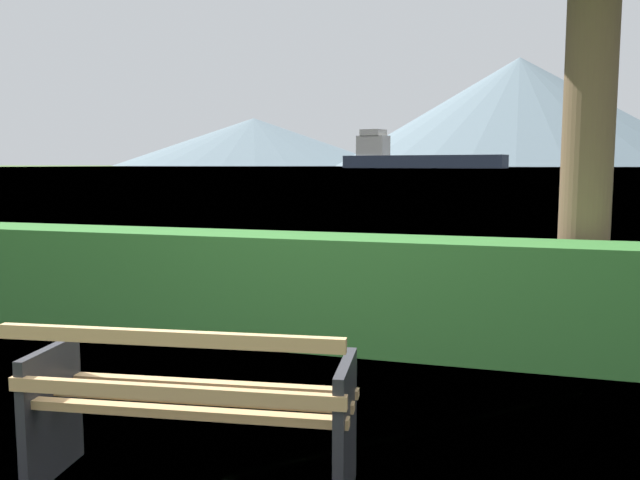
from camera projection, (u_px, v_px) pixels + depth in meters
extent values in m
plane|color=#7A99A8|center=(515.00, 168.00, 296.24)|extent=(620.00, 620.00, 0.00)
cube|color=tan|center=(179.00, 412.00, 3.07)|extent=(1.59, 0.26, 0.04)
cube|color=tan|center=(194.00, 398.00, 3.25)|extent=(1.59, 0.26, 0.04)
cube|color=tan|center=(207.00, 385.00, 3.44)|extent=(1.59, 0.26, 0.04)
cube|color=tan|center=(172.00, 393.00, 2.98)|extent=(1.59, 0.24, 0.06)
cube|color=tan|center=(167.00, 338.00, 2.90)|extent=(1.59, 0.24, 0.06)
cube|color=#2D2D33|center=(51.00, 412.00, 3.37)|extent=(0.11, 0.51, 0.68)
cube|color=#2D2D33|center=(345.00, 432.00, 3.12)|extent=(0.11, 0.51, 0.68)
cube|color=#387A33|center=(336.00, 291.00, 5.79)|extent=(8.10, 0.66, 0.97)
cylinder|color=brown|center=(588.00, 131.00, 5.72)|extent=(0.43, 0.43, 3.77)
cube|color=#2D384C|center=(421.00, 162.00, 266.96)|extent=(68.28, 26.74, 5.18)
cube|color=silver|center=(373.00, 146.00, 277.86)|extent=(13.94, 10.66, 8.28)
cube|color=silver|center=(373.00, 133.00, 277.24)|extent=(10.61, 10.47, 2.59)
cone|color=slate|center=(254.00, 142.00, 641.72)|extent=(266.04, 266.04, 45.85)
cone|color=slate|center=(518.00, 112.00, 524.23)|extent=(290.97, 290.97, 85.22)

